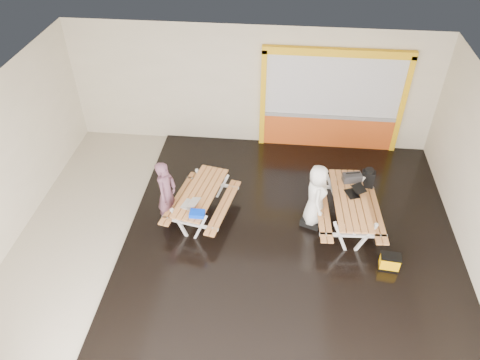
# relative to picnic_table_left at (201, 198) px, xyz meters

# --- Properties ---
(room) EXTENTS (10.02, 8.02, 3.52)m
(room) POSITION_rel_picnic_table_left_xyz_m (0.88, -0.63, 1.14)
(room) COLOR #BFB5A2
(room) RESTS_ON ground
(deck) EXTENTS (7.50, 7.98, 0.05)m
(deck) POSITION_rel_picnic_table_left_xyz_m (2.13, -0.63, -0.58)
(deck) COLOR black
(deck) RESTS_ON room
(kiosk) EXTENTS (3.88, 0.16, 3.00)m
(kiosk) POSITION_rel_picnic_table_left_xyz_m (3.08, 3.30, 0.84)
(kiosk) COLOR #D4541B
(kiosk) RESTS_ON room
(picnic_table_left) EXTENTS (1.70, 2.20, 0.79)m
(picnic_table_left) POSITION_rel_picnic_table_left_xyz_m (0.00, 0.00, 0.00)
(picnic_table_left) COLOR #D08A4D
(picnic_table_left) RESTS_ON deck
(picnic_table_right) EXTENTS (1.55, 2.20, 0.85)m
(picnic_table_right) POSITION_rel_picnic_table_left_xyz_m (3.41, 0.04, 0.04)
(picnic_table_right) COLOR #D08A4D
(picnic_table_right) RESTS_ON deck
(person_left) EXTENTS (0.53, 0.69, 1.70)m
(person_left) POSITION_rel_picnic_table_left_xyz_m (-0.76, -0.19, 0.23)
(person_left) COLOR #653F51
(person_left) RESTS_ON deck
(person_right) EXTENTS (0.51, 0.78, 1.57)m
(person_right) POSITION_rel_picnic_table_left_xyz_m (2.64, 0.04, 0.28)
(person_right) COLOR white
(person_right) RESTS_ON deck
(laptop_left) EXTENTS (0.46, 0.43, 0.16)m
(laptop_left) POSITION_rel_picnic_table_left_xyz_m (-0.16, -0.48, 0.24)
(laptop_left) COLOR silver
(laptop_left) RESTS_ON picnic_table_left
(laptop_right) EXTENTS (0.49, 0.46, 0.17)m
(laptop_right) POSITION_rel_picnic_table_left_xyz_m (3.50, 0.22, 0.30)
(laptop_right) COLOR black
(laptop_right) RESTS_ON picnic_table_right
(blue_pouch) EXTENTS (0.32, 0.23, 0.09)m
(blue_pouch) POSITION_rel_picnic_table_left_xyz_m (0.05, -0.79, 0.23)
(blue_pouch) COLOR #0133E4
(blue_pouch) RESTS_ON picnic_table_left
(toolbox) EXTENTS (0.47, 0.30, 0.25)m
(toolbox) POSITION_rel_picnic_table_left_xyz_m (3.48, 0.68, 0.34)
(toolbox) COLOR black
(toolbox) RESTS_ON picnic_table_right
(backpack) EXTENTS (0.34, 0.25, 0.52)m
(backpack) POSITION_rel_picnic_table_left_xyz_m (3.91, 0.93, 0.17)
(backpack) COLOR black
(backpack) RESTS_ON picnic_table_right
(dark_case) EXTENTS (0.54, 0.47, 0.17)m
(dark_case) POSITION_rel_picnic_table_left_xyz_m (2.59, -0.04, -0.47)
(dark_case) COLOR black
(dark_case) RESTS_ON deck
(fluke_bag) EXTENTS (0.44, 0.31, 0.36)m
(fluke_bag) POSITION_rel_picnic_table_left_xyz_m (4.21, -1.21, -0.38)
(fluke_bag) COLOR black
(fluke_bag) RESTS_ON deck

